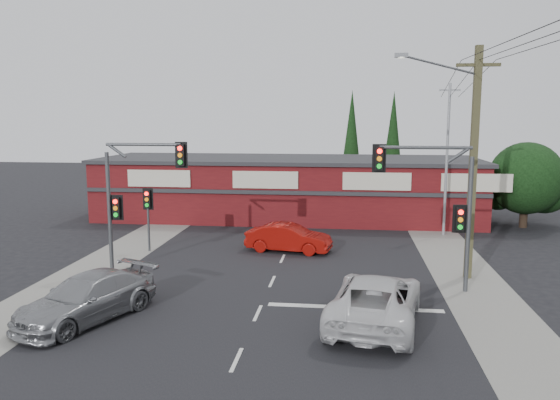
# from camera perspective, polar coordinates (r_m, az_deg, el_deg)

# --- Properties ---
(ground) EXTENTS (120.00, 120.00, 0.00)m
(ground) POSITION_cam_1_polar(r_m,az_deg,el_deg) (22.51, -1.31, -9.57)
(ground) COLOR black
(ground) RESTS_ON ground
(road_strip) EXTENTS (14.00, 70.00, 0.01)m
(road_strip) POSITION_cam_1_polar(r_m,az_deg,el_deg) (27.26, 0.19, -6.30)
(road_strip) COLOR black
(road_strip) RESTS_ON ground
(verge_left) EXTENTS (3.00, 70.00, 0.02)m
(verge_left) POSITION_cam_1_polar(r_m,az_deg,el_deg) (29.46, -16.54, -5.52)
(verge_left) COLOR gray
(verge_left) RESTS_ON ground
(verge_right) EXTENTS (3.00, 70.00, 0.02)m
(verge_right) POSITION_cam_1_polar(r_m,az_deg,el_deg) (27.63, 18.11, -6.53)
(verge_right) COLOR gray
(verge_right) RESTS_ON ground
(stop_line) EXTENTS (6.50, 0.35, 0.01)m
(stop_line) POSITION_cam_1_polar(r_m,az_deg,el_deg) (20.88, 7.81, -11.08)
(stop_line) COLOR silver
(stop_line) RESTS_ON ground
(white_suv) EXTENTS (3.79, 6.47, 1.69)m
(white_suv) POSITION_cam_1_polar(r_m,az_deg,el_deg) (19.32, 9.97, -10.18)
(white_suv) COLOR silver
(white_suv) RESTS_ON ground
(silver_suv) EXTENTS (4.14, 5.86, 1.58)m
(silver_suv) POSITION_cam_1_polar(r_m,az_deg,el_deg) (20.47, -19.55, -9.64)
(silver_suv) COLOR gray
(silver_suv) RESTS_ON ground
(red_sedan) EXTENTS (4.67, 2.27, 1.47)m
(red_sedan) POSITION_cam_1_polar(r_m,az_deg,el_deg) (28.86, 0.91, -3.97)
(red_sedan) COLOR #920E09
(red_sedan) RESTS_ON ground
(lane_dashes) EXTENTS (0.12, 32.64, 0.01)m
(lane_dashes) POSITION_cam_1_polar(r_m,az_deg,el_deg) (20.19, -2.34, -11.71)
(lane_dashes) COLOR silver
(lane_dashes) RESTS_ON ground
(shop_building) EXTENTS (27.30, 8.40, 4.22)m
(shop_building) POSITION_cam_1_polar(r_m,az_deg,el_deg) (38.68, 0.81, 1.35)
(shop_building) COLOR #531014
(shop_building) RESTS_ON ground
(tree_cluster) EXTENTS (5.90, 5.10, 5.50)m
(tree_cluster) POSITION_cam_1_polar(r_m,az_deg,el_deg) (38.63, 24.37, 1.71)
(tree_cluster) COLOR #2D2116
(tree_cluster) RESTS_ON ground
(conifer_near) EXTENTS (1.80, 1.80, 9.25)m
(conifer_near) POSITION_cam_1_polar(r_m,az_deg,el_deg) (45.19, 7.48, 6.58)
(conifer_near) COLOR #2D2116
(conifer_near) RESTS_ON ground
(conifer_far) EXTENTS (1.80, 1.80, 9.25)m
(conifer_far) POSITION_cam_1_polar(r_m,az_deg,el_deg) (47.35, 11.73, 6.57)
(conifer_far) COLOR #2D2116
(conifer_far) RESTS_ON ground
(traffic_mast_left) EXTENTS (3.77, 0.27, 5.97)m
(traffic_mast_left) POSITION_cam_1_polar(r_m,az_deg,el_deg) (25.23, -15.28, 1.26)
(traffic_mast_left) COLOR #47494C
(traffic_mast_left) RESTS_ON ground
(traffic_mast_right) EXTENTS (3.96, 0.27, 5.97)m
(traffic_mast_right) POSITION_cam_1_polar(r_m,az_deg,el_deg) (22.70, 16.44, 0.47)
(traffic_mast_right) COLOR #47494C
(traffic_mast_right) RESTS_ON ground
(pedestal_signal) EXTENTS (0.55, 0.27, 3.38)m
(pedestal_signal) POSITION_cam_1_polar(r_m,az_deg,el_deg) (29.41, -13.64, -0.66)
(pedestal_signal) COLOR #47494C
(pedestal_signal) RESTS_ON ground
(utility_pole) EXTENTS (4.38, 0.59, 10.00)m
(utility_pole) POSITION_cam_1_polar(r_m,az_deg,el_deg) (24.78, 19.27, 4.37)
(utility_pole) COLOR brown
(utility_pole) RESTS_ON ground
(steel_pole) EXTENTS (1.20, 0.16, 9.00)m
(steel_pole) POSITION_cam_1_polar(r_m,az_deg,el_deg) (33.77, 17.04, 4.30)
(steel_pole) COLOR gray
(steel_pole) RESTS_ON ground
(power_lines) EXTENTS (2.01, 29.00, 1.22)m
(power_lines) POSITION_cam_1_polar(r_m,az_deg,el_deg) (19.56, 23.61, 13.83)
(power_lines) COLOR black
(power_lines) RESTS_ON ground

